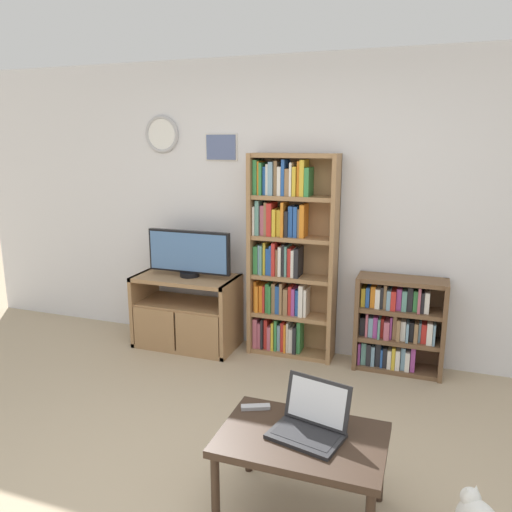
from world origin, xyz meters
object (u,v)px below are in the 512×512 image
tv_stand (186,311)px  bookshelf_short (397,325)px  television (189,253)px  bookshelf_tall (287,257)px  laptop (311,421)px  coffee_table (302,445)px  remote_near_laptop (256,407)px

tv_stand → bookshelf_short: (1.89, 0.15, 0.05)m
television → bookshelf_tall: bearing=9.0°
bookshelf_tall → tv_stand: bearing=-170.0°
laptop → tv_stand: bearing=146.0°
television → laptop: bearing=-48.2°
coffee_table → laptop: bearing=52.4°
bookshelf_short → laptop: bookshelf_short is taller
bookshelf_tall → remote_near_laptop: bearing=-79.2°
tv_stand → television: 0.55m
tv_stand → remote_near_laptop: 2.04m
tv_stand → laptop: (1.60, -1.72, 0.17)m
television → coffee_table: (1.53, -1.79, -0.50)m
bookshelf_short → remote_near_laptop: 1.86m
bookshelf_short → remote_near_laptop: size_ratio=4.89×
television → remote_near_laptop: bearing=-53.0°
television → remote_near_laptop: size_ratio=4.85×
television → bookshelf_short: size_ratio=0.99×
coffee_table → laptop: size_ratio=2.05×
tv_stand → coffee_table: bearing=-48.4°
remote_near_laptop → bookshelf_short: bearing=136.0°
tv_stand → laptop: bearing=-47.2°
bookshelf_short → laptop: 1.90m
television → coffee_table: bearing=-49.5°
bookshelf_short → remote_near_laptop: (-0.63, -1.74, 0.07)m
bookshelf_tall → laptop: (0.68, -1.89, -0.38)m
bookshelf_tall → coffee_table: 2.09m
coffee_table → television: bearing=130.5°
bookshelf_tall → television: bearing=-171.0°
tv_stand → bookshelf_tall: (0.92, 0.16, 0.55)m
laptop → remote_near_laptop: bearing=172.9°
television → bookshelf_tall: (0.88, 0.14, -0.00)m
television → bookshelf_short: bearing=3.8°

